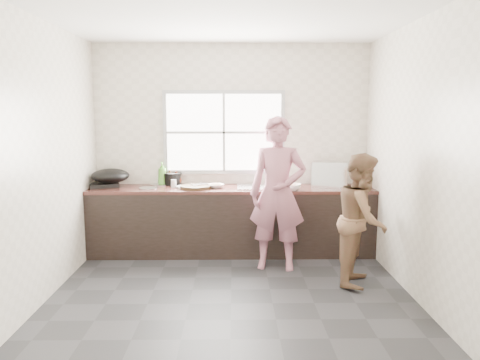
{
  "coord_description": "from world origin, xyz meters",
  "views": [
    {
      "loc": [
        0.03,
        -4.62,
        1.82
      ],
      "look_at": [
        0.1,
        0.65,
        1.05
      ],
      "focal_mm": 35.0,
      "sensor_mm": 36.0,
      "label": 1
    }
  ],
  "objects_px": {
    "cutting_board": "(196,187)",
    "bowl_crabs": "(291,188)",
    "bowl_held": "(286,188)",
    "burner": "(104,185)",
    "woman": "(278,198)",
    "bottle_green": "(162,173)",
    "bottle_brown_short": "(176,179)",
    "bottle_brown_tall": "(170,178)",
    "black_pot": "(173,179)",
    "plate_food": "(186,187)",
    "pot_lid_left": "(148,188)",
    "dish_rack": "(330,174)",
    "person_side": "(362,219)",
    "bowl_mince": "(216,186)",
    "glass_jar": "(174,183)",
    "wok": "(110,176)",
    "pot_lid_right": "(160,184)"
  },
  "relations": [
    {
      "from": "cutting_board",
      "to": "bottle_brown_short",
      "type": "distance_m",
      "value": 0.42
    },
    {
      "from": "bottle_brown_short",
      "to": "black_pot",
      "type": "bearing_deg",
      "value": 180.0
    },
    {
      "from": "bottle_green",
      "to": "dish_rack",
      "type": "relative_size",
      "value": 0.69
    },
    {
      "from": "bowl_held",
      "to": "bottle_brown_short",
      "type": "distance_m",
      "value": 1.47
    },
    {
      "from": "bottle_green",
      "to": "burner",
      "type": "relative_size",
      "value": 0.85
    },
    {
      "from": "bowl_held",
      "to": "plate_food",
      "type": "relative_size",
      "value": 0.72
    },
    {
      "from": "woman",
      "to": "black_pot",
      "type": "xyz_separation_m",
      "value": [
        -1.32,
        0.84,
        0.11
      ]
    },
    {
      "from": "bowl_mince",
      "to": "bottle_green",
      "type": "relative_size",
      "value": 0.66
    },
    {
      "from": "bottle_brown_tall",
      "to": "woman",
      "type": "bearing_deg",
      "value": -31.57
    },
    {
      "from": "plate_food",
      "to": "pot_lid_left",
      "type": "height_order",
      "value": "plate_food"
    },
    {
      "from": "person_side",
      "to": "bottle_brown_tall",
      "type": "bearing_deg",
      "value": 80.82
    },
    {
      "from": "black_pot",
      "to": "bottle_green",
      "type": "xyz_separation_m",
      "value": [
        -0.14,
        0.0,
        0.07
      ]
    },
    {
      "from": "wok",
      "to": "glass_jar",
      "type": "bearing_deg",
      "value": -0.34
    },
    {
      "from": "bowl_mince",
      "to": "dish_rack",
      "type": "relative_size",
      "value": 0.46
    },
    {
      "from": "woman",
      "to": "burner",
      "type": "relative_size",
      "value": 4.62
    },
    {
      "from": "bottle_brown_tall",
      "to": "glass_jar",
      "type": "xyz_separation_m",
      "value": [
        0.08,
        -0.2,
        -0.05
      ]
    },
    {
      "from": "woman",
      "to": "pot_lid_right",
      "type": "distance_m",
      "value": 1.71
    },
    {
      "from": "dish_rack",
      "to": "plate_food",
      "type": "bearing_deg",
      "value": -165.03
    },
    {
      "from": "plate_food",
      "to": "pot_lid_right",
      "type": "xyz_separation_m",
      "value": [
        -0.37,
        0.23,
        -0.0
      ]
    },
    {
      "from": "cutting_board",
      "to": "bowl_held",
      "type": "relative_size",
      "value": 2.25
    },
    {
      "from": "bottle_green",
      "to": "bottle_brown_tall",
      "type": "bearing_deg",
      "value": -2.6
    },
    {
      "from": "woman",
      "to": "bowl_held",
      "type": "distance_m",
      "value": 0.42
    },
    {
      "from": "cutting_board",
      "to": "bowl_held",
      "type": "height_order",
      "value": "bowl_held"
    },
    {
      "from": "woman",
      "to": "pot_lid_left",
      "type": "height_order",
      "value": "woman"
    },
    {
      "from": "person_side",
      "to": "pot_lid_left",
      "type": "xyz_separation_m",
      "value": [
        -2.43,
        1.04,
        0.17
      ]
    },
    {
      "from": "person_side",
      "to": "dish_rack",
      "type": "distance_m",
      "value": 1.18
    },
    {
      "from": "bottle_brown_tall",
      "to": "dish_rack",
      "type": "bearing_deg",
      "value": -5.51
    },
    {
      "from": "person_side",
      "to": "bowl_mince",
      "type": "xyz_separation_m",
      "value": [
        -1.58,
        1.08,
        0.19
      ]
    },
    {
      "from": "bottle_green",
      "to": "burner",
      "type": "xyz_separation_m",
      "value": [
        -0.73,
        -0.15,
        -0.13
      ]
    },
    {
      "from": "cutting_board",
      "to": "bowl_crabs",
      "type": "xyz_separation_m",
      "value": [
        1.19,
        -0.13,
        0.01
      ]
    },
    {
      "from": "bowl_held",
      "to": "burner",
      "type": "bearing_deg",
      "value": 172.97
    },
    {
      "from": "woman",
      "to": "cutting_board",
      "type": "distance_m",
      "value": 1.12
    },
    {
      "from": "cutting_board",
      "to": "bowl_held",
      "type": "xyz_separation_m",
      "value": [
        1.13,
        -0.13,
        0.01
      ]
    },
    {
      "from": "bottle_green",
      "to": "bottle_brown_short",
      "type": "bearing_deg",
      "value": 0.0
    },
    {
      "from": "wok",
      "to": "pot_lid_left",
      "type": "height_order",
      "value": "wok"
    },
    {
      "from": "black_pot",
      "to": "bowl_mince",
      "type": "bearing_deg",
      "value": -23.89
    },
    {
      "from": "bowl_held",
      "to": "pot_lid_left",
      "type": "bearing_deg",
      "value": 175.4
    },
    {
      "from": "pot_lid_left",
      "to": "bottle_brown_short",
      "type": "bearing_deg",
      "value": 43.58
    },
    {
      "from": "person_side",
      "to": "bottle_green",
      "type": "xyz_separation_m",
      "value": [
        -2.3,
        1.34,
        0.31
      ]
    },
    {
      "from": "burner",
      "to": "wok",
      "type": "distance_m",
      "value": 0.17
    },
    {
      "from": "bowl_mince",
      "to": "bottle_brown_tall",
      "type": "height_order",
      "value": "bottle_brown_tall"
    },
    {
      "from": "glass_jar",
      "to": "burner",
      "type": "height_order",
      "value": "glass_jar"
    },
    {
      "from": "wok",
      "to": "bowl_held",
      "type": "bearing_deg",
      "value": -6.15
    },
    {
      "from": "bowl_mince",
      "to": "bottle_brown_tall",
      "type": "distance_m",
      "value": 0.67
    },
    {
      "from": "woman",
      "to": "cutting_board",
      "type": "height_order",
      "value": "woman"
    },
    {
      "from": "woman",
      "to": "bowl_held",
      "type": "bearing_deg",
      "value": 80.71
    },
    {
      "from": "person_side",
      "to": "woman",
      "type": "bearing_deg",
      "value": 81.51
    },
    {
      "from": "plate_food",
      "to": "pot_lid_right",
      "type": "height_order",
      "value": "plate_food"
    },
    {
      "from": "plate_food",
      "to": "bottle_green",
      "type": "bearing_deg",
      "value": 145.65
    },
    {
      "from": "burner",
      "to": "pot_lid_right",
      "type": "bearing_deg",
      "value": 12.37
    }
  ]
}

